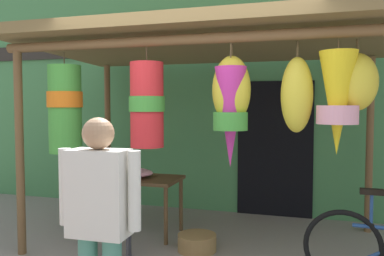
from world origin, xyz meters
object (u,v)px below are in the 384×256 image
at_px(display_table, 124,182).
at_px(flower_heap_on_table, 128,173).
at_px(folding_chair, 112,217).
at_px(wicker_basket_by_table, 197,243).
at_px(vendor_in_orange, 99,214).

height_order(display_table, flower_heap_on_table, flower_heap_on_table).
xyz_separation_m(display_table, flower_heap_on_table, (0.08, -0.05, 0.14)).
distance_m(flower_heap_on_table, folding_chair, 1.03).
relative_size(flower_heap_on_table, wicker_basket_by_table, 1.52).
bearing_deg(flower_heap_on_table, folding_chair, -74.06).
relative_size(display_table, flower_heap_on_table, 2.19).
distance_m(display_table, flower_heap_on_table, 0.17).
bearing_deg(display_table, flower_heap_on_table, -29.98).
xyz_separation_m(folding_chair, wicker_basket_by_table, (0.73, 0.63, -0.41)).
height_order(display_table, folding_chair, folding_chair).
height_order(display_table, vendor_in_orange, vendor_in_orange).
relative_size(flower_heap_on_table, vendor_in_orange, 0.43).
relative_size(folding_chair, vendor_in_orange, 0.54).
height_order(flower_heap_on_table, wicker_basket_by_table, flower_heap_on_table).
bearing_deg(wicker_basket_by_table, flower_heap_on_table, 162.33).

